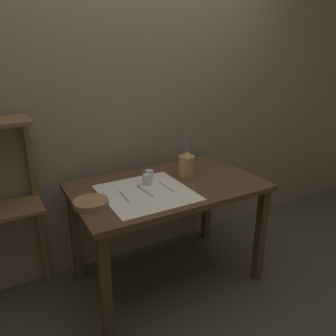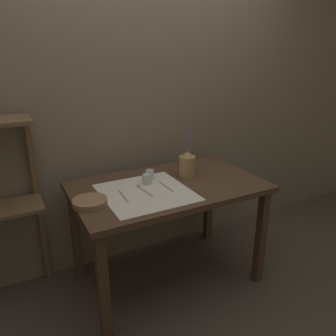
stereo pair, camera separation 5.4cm
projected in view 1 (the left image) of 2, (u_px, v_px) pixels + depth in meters
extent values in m
plane|color=#473F35|center=(168.00, 277.00, 2.56)|extent=(12.00, 12.00, 0.00)
cube|color=#7A6B56|center=(136.00, 114.00, 2.57)|extent=(7.00, 0.06, 2.40)
cube|color=#4C3523|center=(168.00, 187.00, 2.30)|extent=(1.32, 0.80, 0.04)
cube|color=#4C3523|center=(106.00, 290.00, 1.88)|extent=(0.06, 0.06, 0.75)
cube|color=#4C3523|center=(260.00, 236.00, 2.43)|extent=(0.06, 0.06, 0.75)
cube|color=#4C3523|center=(75.00, 236.00, 2.43)|extent=(0.06, 0.06, 0.75)
cube|color=#4C3523|center=(207.00, 201.00, 2.98)|extent=(0.06, 0.06, 0.75)
cube|color=brown|center=(37.00, 204.00, 2.32)|extent=(0.04, 0.04, 1.29)
cube|color=silver|center=(146.00, 192.00, 2.15)|extent=(0.57, 0.57, 0.00)
cylinder|color=#A87F4C|center=(187.00, 166.00, 2.41)|extent=(0.12, 0.12, 0.16)
cone|color=#A87F4C|center=(187.00, 154.00, 2.38)|extent=(0.09, 0.09, 0.04)
cylinder|color=slate|center=(186.00, 143.00, 2.32)|extent=(0.03, 0.01, 0.13)
cylinder|color=slate|center=(187.00, 139.00, 2.35)|extent=(0.03, 0.02, 0.17)
cylinder|color=slate|center=(188.00, 139.00, 2.36)|extent=(0.02, 0.02, 0.17)
cylinder|color=slate|center=(188.00, 143.00, 2.33)|extent=(0.00, 0.04, 0.13)
cylinder|color=slate|center=(185.00, 140.00, 2.35)|extent=(0.01, 0.01, 0.16)
cylinder|color=slate|center=(187.00, 142.00, 2.36)|extent=(0.01, 0.01, 0.13)
cylinder|color=#8E6B47|center=(91.00, 203.00, 1.97)|extent=(0.21, 0.21, 0.04)
cylinder|color=silver|center=(147.00, 179.00, 2.27)|extent=(0.06, 0.06, 0.07)
cylinder|color=silver|center=(149.00, 175.00, 2.36)|extent=(0.06, 0.06, 0.07)
cube|color=#939399|center=(124.00, 196.00, 2.09)|extent=(0.02, 0.19, 0.00)
cube|color=#939399|center=(146.00, 192.00, 2.16)|extent=(0.03, 0.19, 0.00)
sphere|color=#939399|center=(139.00, 187.00, 2.23)|extent=(0.02, 0.02, 0.02)
cube|color=#939399|center=(166.00, 186.00, 2.24)|extent=(0.02, 0.19, 0.00)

